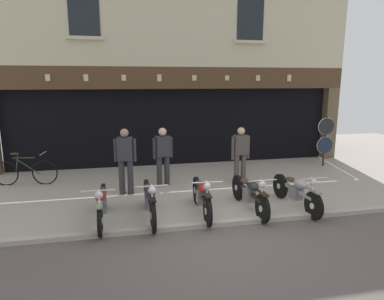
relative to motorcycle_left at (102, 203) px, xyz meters
name	(u,v)px	position (x,y,z in m)	size (l,w,h in m)	color
ground	(235,254)	(2.27, -1.73, -0.45)	(23.98, 22.00, 0.18)	#A2988C
shop_facade	(169,110)	(2.27, 6.26, 1.34)	(12.28, 4.42, 6.51)	black
motorcycle_left	(102,203)	(0.00, 0.00, 0.00)	(0.62, 1.97, 0.89)	black
motorcycle_center_left	(150,200)	(0.97, -0.02, 0.02)	(0.62, 1.99, 0.92)	black
motorcycle_center	(202,196)	(2.10, 0.00, 0.01)	(0.62, 1.96, 0.91)	black
motorcycle_center_right	(250,193)	(3.20, -0.01, 0.00)	(0.62, 2.02, 0.90)	black
motorcycle_right	(297,191)	(4.29, -0.09, 0.00)	(0.62, 1.99, 0.89)	black
salesman_left	(125,158)	(0.52, 1.72, 0.53)	(0.55, 0.28, 1.69)	#2D2D33
shopkeeper_center	(163,154)	(1.53, 2.23, 0.49)	(0.55, 0.29, 1.62)	#2D2D33
salesman_right	(240,152)	(3.73, 2.11, 0.46)	(0.56, 0.27, 1.59)	#47423D
tyre_sign_pole	(325,137)	(7.14, 3.24, 0.61)	(0.58, 0.07, 1.71)	#232328
advert_board_near	(97,118)	(-0.34, 4.66, 1.26)	(0.82, 0.03, 0.97)	beige
leaning_bicycle	(25,172)	(-2.24, 3.07, -0.04)	(1.75, 0.50, 0.94)	black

